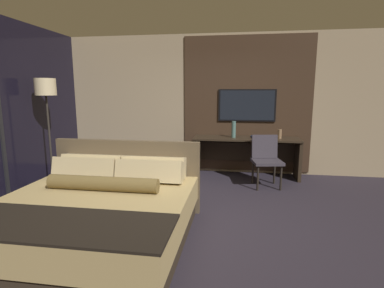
{
  "coord_description": "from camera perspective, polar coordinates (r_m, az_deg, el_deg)",
  "views": [
    {
      "loc": [
        0.56,
        -3.6,
        1.67
      ],
      "look_at": [
        -0.12,
        0.84,
        0.88
      ],
      "focal_mm": 28.0,
      "sensor_mm": 36.0,
      "label": 1
    }
  ],
  "objects": [
    {
      "name": "ground_plane",
      "position": [
        4.01,
        -0.08,
        -14.62
      ],
      "size": [
        16.0,
        16.0,
        0.0
      ],
      "primitive_type": "plane",
      "color": "#28232D"
    },
    {
      "name": "wall_back_tv_panel",
      "position": [
        6.21,
        4.61,
        7.51
      ],
      "size": [
        7.2,
        0.09,
        2.8
      ],
      "color": "tan",
      "rests_on": "ground_plane"
    },
    {
      "name": "bed",
      "position": [
        3.62,
        -17.49,
        -12.38
      ],
      "size": [
        2.08,
        2.09,
        1.0
      ],
      "color": "#33281E",
      "rests_on": "ground_plane"
    },
    {
      "name": "desk",
      "position": [
        5.99,
        10.21,
        -1.03
      ],
      "size": [
        2.03,
        0.58,
        0.78
      ],
      "color": "#2D2319",
      "rests_on": "ground_plane"
    },
    {
      "name": "tv",
      "position": [
        6.13,
        10.41,
        7.26
      ],
      "size": [
        1.13,
        0.04,
        0.64
      ],
      "color": "black"
    },
    {
      "name": "desk_chair",
      "position": [
        5.45,
        13.87,
        -2.21
      ],
      "size": [
        0.57,
        0.57,
        0.9
      ],
      "rotation": [
        0.0,
        0.0,
        0.18
      ],
      "color": "#38333D",
      "rests_on": "ground_plane"
    },
    {
      "name": "floor_lamp",
      "position": [
        5.63,
        -26.04,
        8.18
      ],
      "size": [
        0.34,
        0.34,
        1.88
      ],
      "color": "#282623",
      "rests_on": "ground_plane"
    },
    {
      "name": "vase_tall",
      "position": [
        5.87,
        7.94,
        2.77
      ],
      "size": [
        0.08,
        0.08,
        0.32
      ],
      "color": "#4C706B",
      "rests_on": "desk"
    },
    {
      "name": "vase_short",
      "position": [
        5.94,
        16.35,
        1.85
      ],
      "size": [
        0.07,
        0.07,
        0.18
      ],
      "color": "#846647",
      "rests_on": "desk"
    },
    {
      "name": "book",
      "position": [
        5.97,
        12.26,
        1.36
      ],
      "size": [
        0.24,
        0.18,
        0.03
      ],
      "color": "navy",
      "rests_on": "desk"
    }
  ]
}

